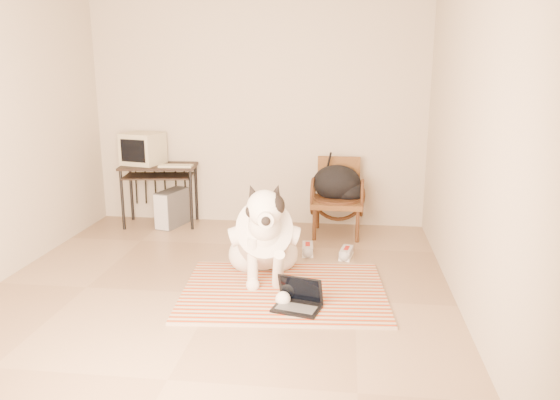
% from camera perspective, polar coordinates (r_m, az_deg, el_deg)
% --- Properties ---
extents(floor, '(4.50, 4.50, 0.00)m').
position_cam_1_polar(floor, '(4.76, -6.62, -9.73)').
color(floor, '#8D7156').
rests_on(floor, ground).
extents(wall_back, '(4.50, 0.00, 4.50)m').
position_cam_1_polar(wall_back, '(6.59, -2.36, 9.13)').
color(wall_back, '#BBAE99').
rests_on(wall_back, floor).
extents(wall_front, '(4.50, 0.00, 4.50)m').
position_cam_1_polar(wall_front, '(2.31, -20.58, -0.81)').
color(wall_front, '#BBAE99').
rests_on(wall_front, floor).
extents(wall_right, '(0.00, 4.50, 4.50)m').
position_cam_1_polar(wall_right, '(4.37, 19.42, 5.88)').
color(wall_right, '#BBAE99').
rests_on(wall_right, floor).
extents(rug, '(1.83, 1.46, 0.02)m').
position_cam_1_polar(rug, '(4.76, 0.39, -9.49)').
color(rug, '#B52708').
rests_on(rug, floor).
extents(dog, '(0.66, 1.31, 0.99)m').
position_cam_1_polar(dog, '(4.91, -1.68, -4.01)').
color(dog, white).
rests_on(dog, rug).
extents(laptop, '(0.42, 0.34, 0.25)m').
position_cam_1_polar(laptop, '(4.41, 1.92, -10.44)').
color(laptop, black).
rests_on(laptop, rug).
extents(computer_desk, '(0.94, 0.60, 0.74)m').
position_cam_1_polar(computer_desk, '(6.70, -12.55, 2.71)').
color(computer_desk, black).
rests_on(computer_desk, floor).
extents(crt_monitor, '(0.50, 0.49, 0.37)m').
position_cam_1_polar(crt_monitor, '(6.76, -14.14, 5.24)').
color(crt_monitor, '#B4AB8D').
rests_on(crt_monitor, computer_desk).
extents(desk_keyboard, '(0.40, 0.17, 0.03)m').
position_cam_1_polar(desk_keyboard, '(6.51, -10.84, 3.52)').
color(desk_keyboard, '#B4AB8D').
rests_on(desk_keyboard, computer_desk).
extents(pc_tower, '(0.32, 0.51, 0.44)m').
position_cam_1_polar(pc_tower, '(6.71, -11.22, -0.84)').
color(pc_tower, '#464648').
rests_on(pc_tower, floor).
extents(rattan_chair, '(0.58, 0.56, 0.87)m').
position_cam_1_polar(rattan_chair, '(6.26, 6.02, 0.34)').
color(rattan_chair, brown).
rests_on(rattan_chair, floor).
extents(backpack, '(0.58, 0.45, 0.40)m').
position_cam_1_polar(backpack, '(6.23, 6.17, 1.66)').
color(backpack, black).
rests_on(backpack, rattan_chair).
extents(sneaker_left, '(0.13, 0.29, 0.10)m').
position_cam_1_polar(sneaker_left, '(5.68, 2.90, -5.18)').
color(sneaker_left, white).
rests_on(sneaker_left, floor).
extents(sneaker_right, '(0.15, 0.29, 0.10)m').
position_cam_1_polar(sneaker_right, '(5.61, 6.94, -5.54)').
color(sneaker_right, white).
rests_on(sneaker_right, floor).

